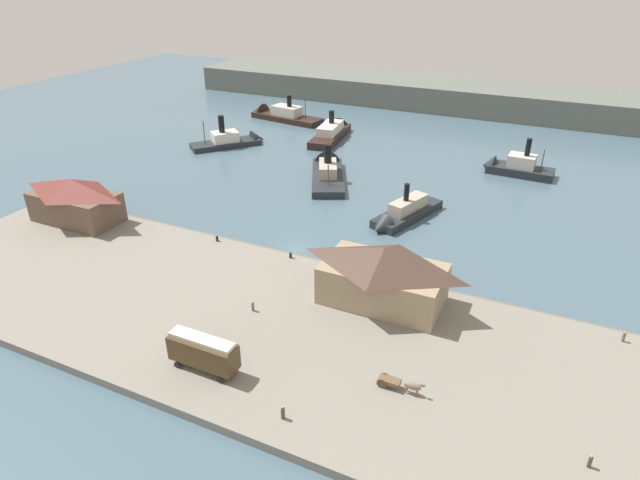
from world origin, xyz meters
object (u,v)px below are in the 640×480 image
(ferry_moored_east, at_px, (279,115))
(ferry_shed_east_terminal, at_px, (75,200))
(ferry_shed_west_terminal, at_px, (383,274))
(mooring_post_west, at_px, (217,239))
(horse_cart, at_px, (399,383))
(pedestrian_walking_east, at_px, (590,462))
(pedestrian_by_tram, at_px, (253,306))
(ferry_mid_harbor, at_px, (513,167))
(ferry_departing_north, at_px, (328,170))
(pedestrian_near_cart, at_px, (189,345))
(pedestrian_near_east_shed, at_px, (283,413))
(ferry_outer_harbor, at_px, (333,131))
(mooring_post_east, at_px, (291,255))
(pedestrian_standing_center, at_px, (624,337))
(ferry_approaching_west, at_px, (401,215))
(ferry_near_quay, at_px, (234,140))
(street_tram, at_px, (203,351))

(ferry_moored_east, bearing_deg, ferry_shed_east_terminal, -87.92)
(ferry_shed_east_terminal, xyz_separation_m, ferry_shed_west_terminal, (60.15, -1.12, 0.21))
(ferry_shed_west_terminal, bearing_deg, mooring_post_west, 170.86)
(ferry_shed_east_terminal, xyz_separation_m, ferry_moored_east, (-2.97, 81.94, -3.98))
(horse_cart, height_order, mooring_post_west, horse_cart)
(pedestrian_walking_east, xyz_separation_m, mooring_post_west, (-59.62, 23.70, -0.26))
(pedestrian_by_tram, xyz_separation_m, mooring_post_west, (-16.54, 15.19, -0.25))
(ferry_mid_harbor, distance_m, ferry_departing_north, 43.14)
(pedestrian_near_cart, xyz_separation_m, ferry_moored_east, (-44.98, 103.75, -0.57))
(pedestrian_near_cart, height_order, mooring_post_west, pedestrian_near_cart)
(pedestrian_near_east_shed, relative_size, ferry_outer_harbor, 0.07)
(pedestrian_walking_east, bearing_deg, ferry_departing_north, 131.72)
(mooring_post_west, distance_m, mooring_post_east, 14.29)
(pedestrian_standing_center, xyz_separation_m, ferry_approaching_west, (-37.32, 24.54, -0.56))
(horse_cart, relative_size, pedestrian_near_cart, 3.24)
(pedestrian_walking_east, distance_m, ferry_moored_east, 136.29)
(mooring_post_west, distance_m, ferry_near_quay, 57.59)
(pedestrian_walking_east, bearing_deg, horse_cart, 173.43)
(mooring_post_east, bearing_deg, ferry_approaching_west, 64.07)
(ferry_shed_east_terminal, bearing_deg, ferry_shed_west_terminal, -1.06)
(pedestrian_near_east_shed, xyz_separation_m, mooring_post_east, (-15.56, 31.06, -0.33))
(ferry_moored_east, bearing_deg, pedestrian_near_east_shed, -60.70)
(pedestrian_standing_center, xyz_separation_m, ferry_outer_harbor, (-71.30, 68.70, -0.34))
(ferry_departing_north, bearing_deg, street_tram, -77.73)
(pedestrian_near_east_shed, height_order, ferry_departing_north, ferry_departing_north)
(mooring_post_west, bearing_deg, ferry_mid_harbor, 55.08)
(pedestrian_near_cart, xyz_separation_m, pedestrian_near_east_shed, (16.05, -5.01, 0.01))
(pedestrian_by_tram, xyz_separation_m, mooring_post_east, (-2.25, 15.41, -0.25))
(pedestrian_by_tram, relative_size, mooring_post_west, 1.71)
(ferry_shed_east_terminal, distance_m, pedestrian_standing_center, 91.38)
(street_tram, relative_size, ferry_near_quay, 0.46)
(pedestrian_standing_center, bearing_deg, street_tram, -149.23)
(pedestrian_near_cart, distance_m, mooring_post_west, 29.29)
(pedestrian_near_cart, bearing_deg, ferry_shed_west_terminal, 48.77)
(ferry_moored_east, bearing_deg, pedestrian_standing_center, -39.88)
(ferry_moored_east, xyz_separation_m, ferry_departing_north, (34.04, -37.97, -0.12))
(pedestrian_standing_center, height_order, ferry_mid_harbor, ferry_mid_harbor)
(pedestrian_by_tram, distance_m, pedestrian_near_east_shed, 20.55)
(ferry_approaching_west, bearing_deg, ferry_moored_east, 136.41)
(ferry_shed_west_terminal, height_order, ferry_mid_harbor, ferry_shed_west_terminal)
(horse_cart, height_order, mooring_post_east, horse_cart)
(mooring_post_west, xyz_separation_m, ferry_outer_harbor, (-8.26, 67.89, -0.09))
(horse_cart, bearing_deg, ferry_outer_harbor, 118.25)
(ferry_shed_west_terminal, distance_m, ferry_near_quay, 82.13)
(ferry_shed_west_terminal, xyz_separation_m, street_tram, (-14.33, -22.73, -1.74))
(ferry_outer_harbor, distance_m, ferry_approaching_west, 55.72)
(pedestrian_standing_center, bearing_deg, ferry_near_quay, 151.22)
(ferry_shed_west_terminal, xyz_separation_m, pedestrian_standing_center, (31.11, 4.34, -3.69))
(street_tram, distance_m, ferry_outer_harbor, 99.21)
(pedestrian_walking_east, xyz_separation_m, ferry_departing_north, (-56.76, 63.66, -0.64))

